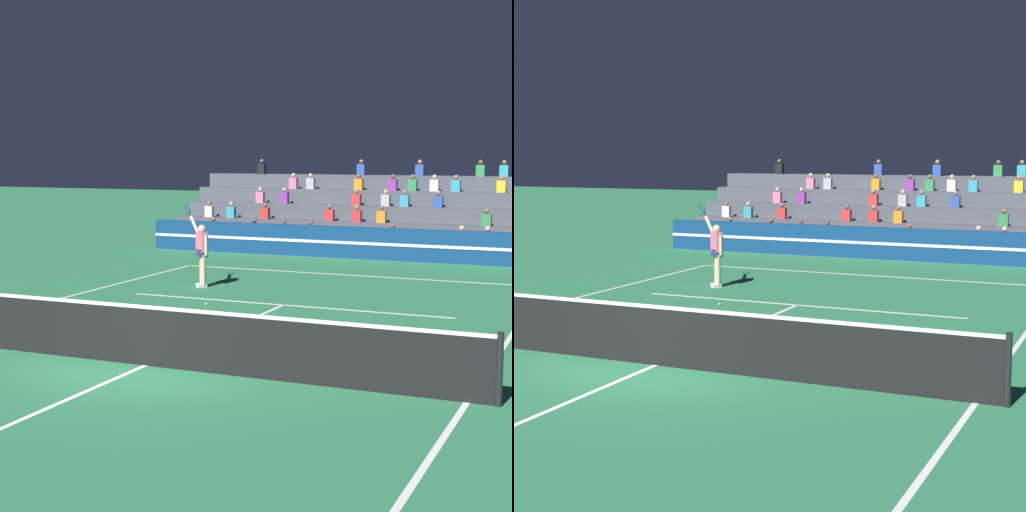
# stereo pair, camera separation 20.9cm
# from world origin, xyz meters

# --- Properties ---
(ground_plane) EXTENTS (120.00, 120.00, 0.00)m
(ground_plane) POSITION_xyz_m (0.00, 0.00, 0.00)
(ground_plane) COLOR #2D7A4C
(court_lines) EXTENTS (11.10, 23.90, 0.01)m
(court_lines) POSITION_xyz_m (0.00, 0.00, 0.00)
(court_lines) COLOR white
(court_lines) RESTS_ON ground
(tennis_net) EXTENTS (12.00, 0.10, 1.10)m
(tennis_net) POSITION_xyz_m (0.00, 0.00, 0.54)
(tennis_net) COLOR black
(tennis_net) RESTS_ON ground
(sponsor_banner_wall) EXTENTS (18.00, 0.26, 1.10)m
(sponsor_banner_wall) POSITION_xyz_m (0.00, 15.86, 0.55)
(sponsor_banner_wall) COLOR navy
(sponsor_banner_wall) RESTS_ON ground
(bleacher_stand) EXTENTS (18.12, 4.75, 3.38)m
(bleacher_stand) POSITION_xyz_m (0.00, 19.66, 1.02)
(bleacher_stand) COLOR #4C515B
(bleacher_stand) RESTS_ON ground
(tennis_player) EXTENTS (1.11, 0.85, 2.31)m
(tennis_player) POSITION_xyz_m (-3.11, 8.15, 0.98)
(tennis_player) COLOR beige
(tennis_player) RESTS_ON ground
(tennis_ball) EXTENTS (0.07, 0.07, 0.07)m
(tennis_ball) POSITION_xyz_m (-1.69, 5.62, 0.03)
(tennis_ball) COLOR #C6DB33
(tennis_ball) RESTS_ON ground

